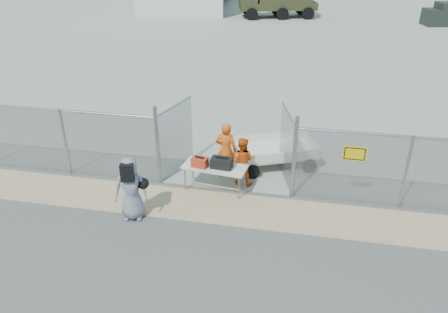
% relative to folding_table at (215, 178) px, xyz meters
% --- Properties ---
extents(ground, '(160.00, 160.00, 0.00)m').
position_rel_folding_table_xyz_m(ground, '(0.26, -1.94, -0.40)').
color(ground, '#444444').
extents(tarmac_inside, '(160.00, 80.00, 0.01)m').
position_rel_folding_table_xyz_m(tarmac_inside, '(0.26, 40.06, -0.39)').
color(tarmac_inside, '#98998C').
rests_on(tarmac_inside, ground).
extents(dirt_strip, '(44.00, 1.60, 0.01)m').
position_rel_folding_table_xyz_m(dirt_strip, '(0.26, -0.94, -0.39)').
color(dirt_strip, tan).
rests_on(dirt_strip, ground).
extents(chain_link_fence, '(40.00, 0.20, 2.20)m').
position_rel_folding_table_xyz_m(chain_link_fence, '(0.26, 0.06, 0.70)').
color(chain_link_fence, gray).
rests_on(chain_link_fence, ground).
extents(folding_table, '(1.94, 1.00, 0.79)m').
position_rel_folding_table_xyz_m(folding_table, '(0.00, 0.00, 0.00)').
color(folding_table, beige).
rests_on(folding_table, ground).
extents(orange_bag, '(0.49, 0.38, 0.28)m').
position_rel_folding_table_xyz_m(orange_bag, '(-0.42, -0.11, 0.54)').
color(orange_bag, red).
rests_on(orange_bag, folding_table).
extents(black_duffel, '(0.65, 0.42, 0.30)m').
position_rel_folding_table_xyz_m(black_duffel, '(0.21, -0.04, 0.54)').
color(black_duffel, black).
rests_on(black_duffel, folding_table).
extents(security_worker_left, '(0.68, 0.46, 1.83)m').
position_rel_folding_table_xyz_m(security_worker_left, '(0.17, 0.83, 0.52)').
color(security_worker_left, '#DD520F').
rests_on(security_worker_left, ground).
extents(security_worker_right, '(0.79, 0.64, 1.52)m').
position_rel_folding_table_xyz_m(security_worker_right, '(0.72, 0.51, 0.36)').
color(security_worker_right, '#DD520F').
rests_on(security_worker_right, ground).
extents(visitor, '(0.97, 0.72, 1.79)m').
position_rel_folding_table_xyz_m(visitor, '(-1.85, -1.82, 0.50)').
color(visitor, slate).
rests_on(visitor, ground).
extents(utility_trailer, '(3.89, 2.99, 0.84)m').
position_rel_folding_table_xyz_m(utility_trailer, '(1.58, 1.94, 0.02)').
color(utility_trailer, beige).
rests_on(utility_trailer, ground).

